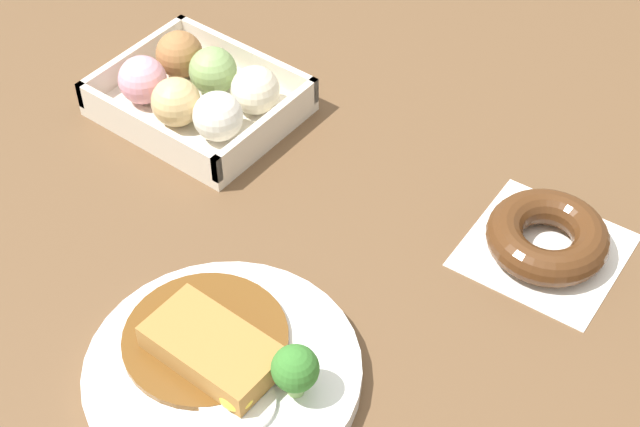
{
  "coord_description": "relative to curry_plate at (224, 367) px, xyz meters",
  "views": [
    {
      "loc": [
        -0.44,
        0.48,
        0.68
      ],
      "look_at": [
        -0.05,
        -0.03,
        0.03
      ],
      "focal_mm": 54.22,
      "sensor_mm": 36.0,
      "label": 1
    }
  ],
  "objects": [
    {
      "name": "curry_plate",
      "position": [
        0.0,
        0.0,
        0.0
      ],
      "size": [
        0.23,
        0.23,
        0.07
      ],
      "color": "white",
      "rests_on": "ground_plane"
    },
    {
      "name": "donut_box",
      "position": [
        0.26,
        -0.25,
        0.01
      ],
      "size": [
        0.2,
        0.17,
        0.07
      ],
      "color": "beige",
      "rests_on": "ground_plane"
    },
    {
      "name": "ground_plane",
      "position": [
        0.09,
        -0.15,
        -0.02
      ],
      "size": [
        1.6,
        1.6,
        0.0
      ],
      "primitive_type": "plane",
      "color": "brown"
    },
    {
      "name": "chocolate_ring_donut",
      "position": [
        -0.15,
        -0.29,
        0.0
      ],
      "size": [
        0.15,
        0.15,
        0.04
      ],
      "color": "white",
      "rests_on": "ground_plane"
    }
  ]
}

